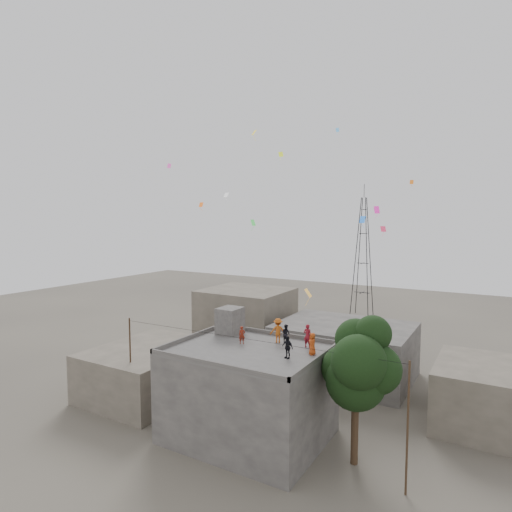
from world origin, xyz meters
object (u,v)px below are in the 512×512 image
Objects in this scene: stair_head_box at (230,321)px; tree at (359,365)px; person_dark_adult at (287,347)px; person_red_adult at (308,336)px; transmission_tower at (363,257)px.

stair_head_box is 0.22× the size of tree.
tree reaches higher than stair_head_box.
stair_head_box is 6.95m from person_dark_adult.
person_red_adult is (6.47, -0.24, -0.20)m from stair_head_box.
stair_head_box reaches higher than person_red_adult.
transmission_tower reaches higher than tree.
transmission_tower is 12.49× the size of person_red_adult.
transmission_tower reaches higher than person_red_adult.
transmission_tower is (-11.37, 39.40, 2.97)m from tree.
tree is at bearing 158.72° from person_red_adult.
stair_head_box is at bearing -88.77° from transmission_tower.
person_dark_adult is at bearing -80.04° from transmission_tower.
tree is 4.53m from person_red_adult.
transmission_tower is (-0.80, 37.40, 1.97)m from stair_head_box.
stair_head_box reaches higher than person_dark_adult.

